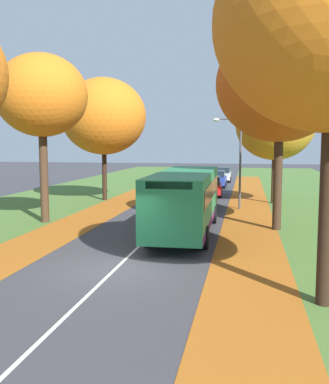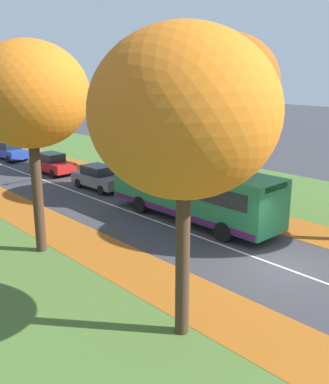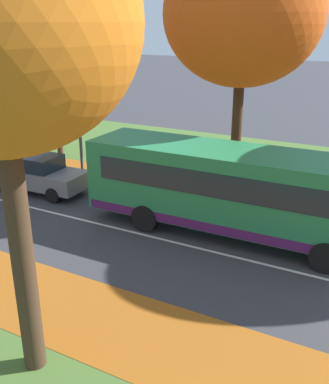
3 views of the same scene
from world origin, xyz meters
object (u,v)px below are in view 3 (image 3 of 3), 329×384
object	(u,v)px
tree_right_near	(243,14)
bus	(237,188)
tree_right_mid	(52,49)
car_grey_lead	(39,174)
streetlamp_right	(73,99)

from	to	relation	value
tree_right_near	bus	world-z (taller)	tree_right_near
tree_right_mid	car_grey_lead	bearing A→B (deg)	-148.21
streetlamp_right	tree_right_near	bearing A→B (deg)	-71.54
streetlamp_right	car_grey_lead	size ratio (longest dim) A/B	1.41
tree_right_near	car_grey_lead	bearing A→B (deg)	121.32
bus	streetlamp_right	bearing A→B (deg)	75.97
tree_right_near	tree_right_mid	distance (m)	10.31
car_grey_lead	streetlamp_right	bearing A→B (deg)	-10.31
bus	car_grey_lead	distance (m)	8.90
bus	tree_right_near	bearing A→B (deg)	20.42
tree_right_mid	streetlamp_right	size ratio (longest dim) A/B	1.36
streetlamp_right	car_grey_lead	world-z (taller)	streetlamp_right
tree_right_near	bus	distance (m)	7.23
car_grey_lead	tree_right_mid	bearing A→B (deg)	31.79
tree_right_near	streetlamp_right	size ratio (longest dim) A/B	1.67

